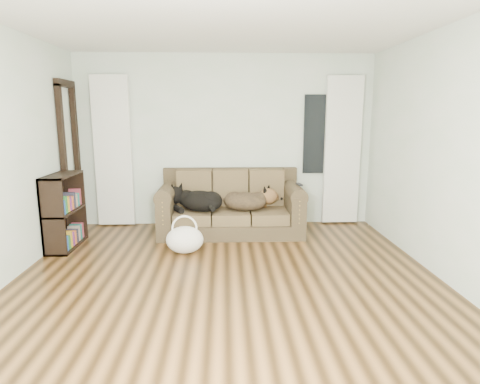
{
  "coord_description": "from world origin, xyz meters",
  "views": [
    {
      "loc": [
        -0.02,
        -3.7,
        1.71
      ],
      "look_at": [
        0.19,
        1.6,
        0.68
      ],
      "focal_mm": 30.0,
      "sensor_mm": 36.0,
      "label": 1
    }
  ],
  "objects_px": {
    "dog_shepherd": "(248,200)",
    "dog_black_lab": "(198,201)",
    "bookshelf": "(64,210)",
    "sofa": "(231,202)",
    "tote_bag": "(185,241)"
  },
  "relations": [
    {
      "from": "dog_shepherd",
      "to": "dog_black_lab",
      "type": "bearing_deg",
      "value": 12.63
    },
    {
      "from": "dog_black_lab",
      "to": "bookshelf",
      "type": "relative_size",
      "value": 0.72
    },
    {
      "from": "dog_shepherd",
      "to": "bookshelf",
      "type": "xyz_separation_m",
      "value": [
        -2.4,
        -0.51,
        0.01
      ]
    },
    {
      "from": "sofa",
      "to": "tote_bag",
      "type": "xyz_separation_m",
      "value": [
        -0.59,
        -0.87,
        -0.29
      ]
    },
    {
      "from": "tote_bag",
      "to": "dog_black_lab",
      "type": "bearing_deg",
      "value": 82.11
    },
    {
      "from": "dog_shepherd",
      "to": "tote_bag",
      "type": "bearing_deg",
      "value": 57.19
    },
    {
      "from": "sofa",
      "to": "tote_bag",
      "type": "distance_m",
      "value": 1.09
    },
    {
      "from": "bookshelf",
      "to": "sofa",
      "type": "bearing_deg",
      "value": 9.01
    },
    {
      "from": "dog_shepherd",
      "to": "tote_bag",
      "type": "relative_size",
      "value": 1.39
    },
    {
      "from": "dog_shepherd",
      "to": "bookshelf",
      "type": "distance_m",
      "value": 2.45
    },
    {
      "from": "sofa",
      "to": "tote_bag",
      "type": "height_order",
      "value": "sofa"
    },
    {
      "from": "sofa",
      "to": "dog_shepherd",
      "type": "bearing_deg",
      "value": -13.85
    },
    {
      "from": "dog_shepherd",
      "to": "bookshelf",
      "type": "height_order",
      "value": "bookshelf"
    },
    {
      "from": "bookshelf",
      "to": "tote_bag",
      "type": "bearing_deg",
      "value": -16.59
    },
    {
      "from": "dog_shepherd",
      "to": "sofa",
      "type": "bearing_deg",
      "value": -0.81
    }
  ]
}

